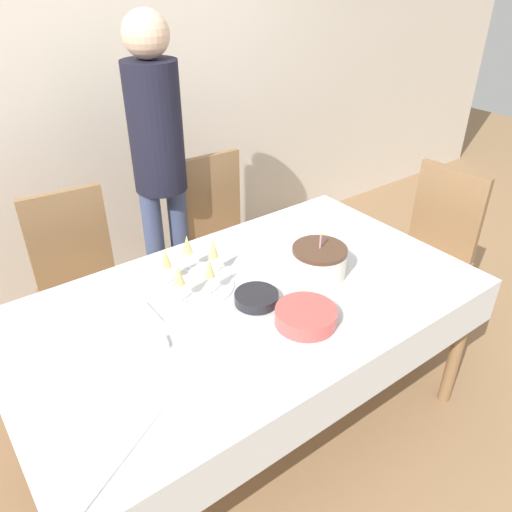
# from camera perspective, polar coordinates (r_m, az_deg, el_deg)

# --- Properties ---
(ground_plane) EXTENTS (12.00, 12.00, 0.00)m
(ground_plane) POSITION_cam_1_polar(r_m,az_deg,el_deg) (2.55, -0.85, -18.30)
(ground_plane) COLOR #93704C
(wall_back) EXTENTS (8.00, 0.05, 2.70)m
(wall_back) POSITION_cam_1_polar(r_m,az_deg,el_deg) (3.11, -19.14, 18.77)
(wall_back) COLOR silver
(wall_back) RESTS_ON ground_plane
(dining_table) EXTENTS (1.91, 1.10, 0.73)m
(dining_table) POSITION_cam_1_polar(r_m,az_deg,el_deg) (2.11, -0.98, -7.03)
(dining_table) COLOR white
(dining_table) RESTS_ON ground_plane
(dining_chair_far_left) EXTENTS (0.46, 0.46, 0.97)m
(dining_chair_far_left) POSITION_cam_1_polar(r_m,az_deg,el_deg) (2.68, -19.41, -2.38)
(dining_chair_far_left) COLOR olive
(dining_chair_far_left) RESTS_ON ground_plane
(dining_chair_far_right) EXTENTS (0.44, 0.44, 0.97)m
(dining_chair_far_right) POSITION_cam_1_polar(r_m,az_deg,el_deg) (2.97, -4.12, 2.92)
(dining_chair_far_right) COLOR olive
(dining_chair_far_right) RESTS_ON ground_plane
(dining_chair_right_end) EXTENTS (0.45, 0.45, 0.97)m
(dining_chair_right_end) POSITION_cam_1_polar(r_m,az_deg,el_deg) (2.97, 19.35, 1.05)
(dining_chair_right_end) COLOR olive
(dining_chair_right_end) RESTS_ON ground_plane
(birthday_cake) EXTENTS (0.24, 0.24, 0.21)m
(birthday_cake) POSITION_cam_1_polar(r_m,az_deg,el_deg) (2.17, 7.21, -0.62)
(birthday_cake) COLOR silver
(birthday_cake) RESTS_ON dining_table
(champagne_tray) EXTENTS (0.36, 0.36, 0.18)m
(champagne_tray) POSITION_cam_1_polar(r_m,az_deg,el_deg) (2.10, -7.39, -1.77)
(champagne_tray) COLOR silver
(champagne_tray) RESTS_ON dining_table
(plate_stack_main) EXTENTS (0.24, 0.24, 0.06)m
(plate_stack_main) POSITION_cam_1_polar(r_m,az_deg,el_deg) (1.91, 5.72, -6.86)
(plate_stack_main) COLOR #CC4C47
(plate_stack_main) RESTS_ON dining_table
(plate_stack_dessert) EXTENTS (0.18, 0.18, 0.04)m
(plate_stack_dessert) POSITION_cam_1_polar(r_m,az_deg,el_deg) (2.01, 0.06, -4.80)
(plate_stack_dessert) COLOR black
(plate_stack_dessert) RESTS_ON dining_table
(cake_knife) EXTENTS (0.28, 0.13, 0.00)m
(cake_knife) POSITION_cam_1_polar(r_m,az_deg,el_deg) (2.12, 12.45, -4.06)
(cake_knife) COLOR silver
(cake_knife) RESTS_ON dining_table
(fork_pile) EXTENTS (0.18, 0.10, 0.02)m
(fork_pile) POSITION_cam_1_polar(r_m,az_deg,el_deg) (1.84, -12.70, -10.17)
(fork_pile) COLOR silver
(fork_pile) RESTS_ON dining_table
(napkin_pile) EXTENTS (0.15, 0.15, 0.01)m
(napkin_pile) POSITION_cam_1_polar(r_m,az_deg,el_deg) (1.98, -13.56, -7.01)
(napkin_pile) COLOR white
(napkin_pile) RESTS_ON dining_table
(person_standing) EXTENTS (0.28, 0.28, 1.73)m
(person_standing) POSITION_cam_1_polar(r_m,az_deg,el_deg) (2.73, -11.15, 11.73)
(person_standing) COLOR #3F4C72
(person_standing) RESTS_ON ground_plane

